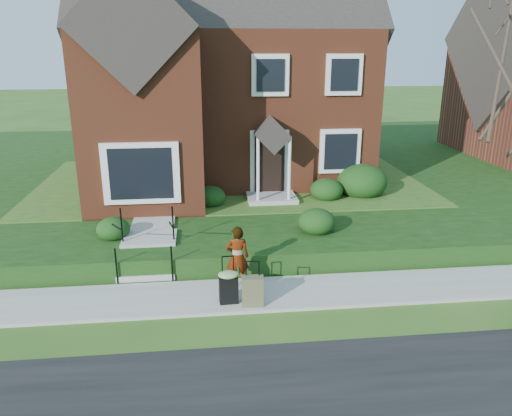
{
  "coord_description": "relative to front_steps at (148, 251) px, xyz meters",
  "views": [
    {
      "loc": [
        -1.06,
        -10.23,
        5.49
      ],
      "look_at": [
        0.31,
        2.0,
        1.48
      ],
      "focal_mm": 35.0,
      "sensor_mm": 36.0,
      "label": 1
    }
  ],
  "objects": [
    {
      "name": "front_steps",
      "position": [
        0.0,
        0.0,
        0.0
      ],
      "size": [
        1.4,
        2.02,
        1.5
      ],
      "color": "#9E9B93",
      "rests_on": "ground"
    },
    {
      "name": "foundation_shrubs",
      "position": [
        3.8,
        3.17,
        0.61
      ],
      "size": [
        10.12,
        4.71,
        1.2
      ],
      "color": "#10330F",
      "rests_on": "terrace"
    },
    {
      "name": "woman",
      "position": [
        2.19,
        -1.48,
        0.36
      ],
      "size": [
        0.56,
        0.37,
        1.51
      ],
      "primitive_type": "imported",
      "rotation": [
        0.0,
        0.0,
        3.11
      ],
      "color": "#999999",
      "rests_on": "sidewalk"
    },
    {
      "name": "walkway",
      "position": [
        0.0,
        3.16,
        0.16
      ],
      "size": [
        1.2,
        6.0,
        0.06
      ],
      "primitive_type": "cube",
      "color": "#9E9B93",
      "rests_on": "terrace"
    },
    {
      "name": "ground",
      "position": [
        2.5,
        -1.84,
        -0.47
      ],
      "size": [
        120.0,
        120.0,
        0.0
      ],
      "primitive_type": "plane",
      "color": "#2D5119",
      "rests_on": "ground"
    },
    {
      "name": "suitcase_olive",
      "position": [
        2.45,
        -2.39,
        -0.06
      ],
      "size": [
        0.49,
        0.3,
        1.01
      ],
      "rotation": [
        0.0,
        0.0,
        -0.08
      ],
      "color": "brown",
      "rests_on": "sidewalk"
    },
    {
      "name": "sidewalk",
      "position": [
        2.5,
        -1.84,
        -0.43
      ],
      "size": [
        60.0,
        1.6,
        0.08
      ],
      "primitive_type": "cube",
      "color": "#9E9B93",
      "rests_on": "ground"
    },
    {
      "name": "main_house",
      "position": [
        2.29,
        7.76,
        4.79
      ],
      "size": [
        10.4,
        10.2,
        9.4
      ],
      "color": "brown",
      "rests_on": "terrace"
    },
    {
      "name": "suitcase_black",
      "position": [
        1.94,
        -2.22,
        0.03
      ],
      "size": [
        0.47,
        0.4,
        1.09
      ],
      "rotation": [
        0.0,
        0.0,
        0.06
      ],
      "color": "black",
      "rests_on": "sidewalk"
    },
    {
      "name": "terrace",
      "position": [
        6.5,
        9.06,
        -0.17
      ],
      "size": [
        44.0,
        20.0,
        0.6
      ],
      "primitive_type": "cube",
      "color": "black",
      "rests_on": "ground"
    }
  ]
}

